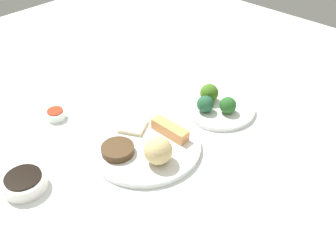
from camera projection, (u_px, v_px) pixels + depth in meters
The scene contains 14 objects.
tabletop at pixel (137, 164), 0.93m from camera, with size 2.20×2.20×0.02m, color white.
main_plate at pixel (145, 146), 0.95m from camera, with size 0.28×0.28×0.02m, color white.
rice_scoop at pixel (158, 150), 0.88m from camera, with size 0.07×0.07×0.07m, color #D1B678.
spring_roll at pixel (171, 130), 0.97m from camera, with size 0.11×0.03×0.03m, color #DB9253.
crab_rangoon_wonton at pixel (133, 126), 1.00m from camera, with size 0.07×0.07×0.01m, color beige.
stir_fry_heap at pixel (118, 150), 0.92m from camera, with size 0.08×0.08×0.02m, color #46301A.
broccoli_plate at pixel (219, 108), 1.09m from camera, with size 0.21×0.21×0.01m, color white.
broccoli_floret_0 at pixel (206, 105), 1.05m from camera, with size 0.05×0.05×0.05m, color #245837.
broccoli_floret_1 at pixel (228, 105), 1.04m from camera, with size 0.05×0.05×0.05m, color #265D24.
broccoli_floret_2 at pixel (209, 93), 1.09m from camera, with size 0.05×0.05×0.05m, color #3D6C1C.
soy_sauce_bowl at pixel (25, 183), 0.84m from camera, with size 0.10×0.10×0.03m, color white.
soy_sauce_bowl_liquid at pixel (23, 177), 0.83m from camera, with size 0.08×0.08×0.00m, color black.
sauce_ramekin_sweet_and_sour at pixel (56, 115), 1.05m from camera, with size 0.05×0.05×0.02m, color white.
sauce_ramekin_sweet_and_sour_liquid at pixel (55, 111), 1.04m from camera, with size 0.04×0.04×0.00m, color red.
Camera 1 is at (-0.44, -0.51, 0.66)m, focal length 40.02 mm.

